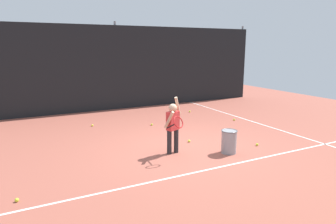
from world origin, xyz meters
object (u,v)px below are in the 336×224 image
Objects in this scene: tennis_ball_1 at (257,145)px; tennis_ball_0 at (234,120)px; tennis_player at (173,124)px; tennis_ball_5 at (17,200)px; ball_hopper at (229,141)px; tennis_ball_2 at (189,141)px; tennis_ball_4 at (179,110)px; tennis_ball_7 at (190,111)px; tennis_ball_3 at (152,125)px; tennis_ball_6 at (92,125)px.

tennis_ball_0 is at bearing 63.30° from tennis_ball_1.
tennis_player is 3.55m from tennis_ball_5.
ball_hopper is 8.52× the size of tennis_ball_2.
tennis_ball_4 and tennis_ball_5 have the same top height.
tennis_ball_7 is (0.54, 4.27, 0.00)m from tennis_ball_1.
tennis_ball_2 is 1.00× the size of tennis_ball_7.
tennis_ball_0 is 2.69m from tennis_ball_1.
tennis_ball_0 is 1.00× the size of tennis_ball_3.
tennis_ball_4 and tennis_ball_6 have the same top height.
tennis_ball_0 is at bearing 48.58° from ball_hopper.
tennis_player is at bearing 167.36° from tennis_ball_1.
tennis_ball_6 is at bearing 88.21° from tennis_player.
ball_hopper reaches higher than tennis_ball_7.
tennis_ball_4 is at bearing 12.32° from tennis_ball_6.
tennis_ball_1 is at bearing -93.14° from tennis_ball_4.
tennis_ball_6 is at bearing 162.30° from tennis_ball_0.
ball_hopper is 8.52× the size of tennis_ball_0.
tennis_ball_3 and tennis_ball_7 have the same top height.
ball_hopper is at bearing -109.31° from tennis_ball_7.
tennis_ball_3 is at bearing 117.36° from tennis_ball_1.
tennis_ball_3 is (0.60, 2.60, -0.69)m from tennis_player.
ball_hopper is 3.25m from tennis_ball_3.
tennis_player reaches higher than tennis_ball_2.
tennis_ball_6 is (-4.55, 1.45, 0.00)m from tennis_ball_0.
tennis_ball_5 is at bearing -176.28° from ball_hopper.
tennis_player is 2.36m from tennis_ball_1.
tennis_ball_1 is 4.65m from tennis_ball_4.
tennis_ball_2 and tennis_ball_4 have the same top height.
tennis_ball_3 and tennis_ball_4 have the same top height.
ball_hopper is at bearing 3.72° from tennis_ball_5.
tennis_ball_3 is (-0.19, 2.04, 0.00)m from tennis_ball_2.
tennis_ball_0 is 1.00× the size of tennis_ball_2.
tennis_ball_4 is (0.25, 4.64, 0.00)m from tennis_ball_1.
tennis_ball_2 is at bearing 143.34° from tennis_ball_1.
tennis_ball_4 is (1.24, 4.73, -0.26)m from ball_hopper.
tennis_player is 20.46× the size of tennis_ball_1.
tennis_ball_7 is at bearing 82.82° from tennis_ball_1.
tennis_ball_5 is (-5.82, -5.03, 0.00)m from tennis_ball_4.
tennis_ball_3 is at bearing 166.23° from tennis_ball_0.
tennis_ball_0 is (3.41, 1.91, -0.69)m from tennis_player.
tennis_ball_5 and tennis_ball_6 have the same top height.
tennis_player is at bearing -71.18° from tennis_ball_6.
tennis_ball_3 is at bearing 100.92° from ball_hopper.
tennis_ball_3 is at bearing -140.12° from tennis_ball_4.
tennis_ball_4 is 0.47m from tennis_ball_7.
tennis_ball_2 is 1.00× the size of tennis_ball_3.
tennis_ball_0 is 1.00× the size of tennis_ball_7.
tennis_ball_5 is (-5.57, -0.38, 0.00)m from tennis_ball_1.
ball_hopper is at bearing -46.14° from tennis_player.
ball_hopper reaches higher than tennis_ball_5.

